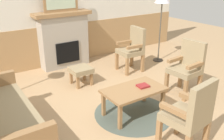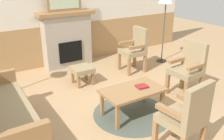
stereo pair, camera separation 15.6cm
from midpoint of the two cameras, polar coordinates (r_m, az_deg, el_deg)
The scene contains 12 objects.
ground_plane at distance 4.23m, azimuth 3.60°, elevation -8.46°, with size 14.00×14.00×0.00m, color tan.
wall_back at distance 6.00m, azimuth -10.94°, elevation 13.70°, with size 7.20×0.14×2.70m.
fireplace at distance 5.91m, azimuth -9.58°, elevation 7.12°, with size 1.30×0.44×1.28m.
couch at distance 3.52m, azimuth -22.54°, elevation -9.60°, with size 0.70×1.80×0.98m.
coffee_table at distance 3.86m, azimuth 5.92°, elevation -5.16°, with size 0.96×0.56×0.44m.
round_rug at distance 4.05m, azimuth 5.70°, elevation -9.98°, with size 1.25×1.25×0.01m, color #4C564C.
book_on_table at distance 3.91m, azimuth 8.05°, elevation -3.76°, with size 0.17×0.15×0.03m, color maroon.
footstool at distance 4.95m, azimuth -5.97°, elevation -0.15°, with size 0.40×0.40×0.36m.
armchair_near_fireplace at distance 4.66m, azimuth 18.15°, elevation 0.76°, with size 0.51×0.51×0.98m.
armchair_by_window_left at distance 5.56m, azimuth 6.15°, elevation 5.14°, with size 0.50×0.50×0.98m.
armchair_front_left at distance 3.15m, azimuth 18.20°, elevation -9.83°, with size 0.54×0.54×0.98m.
floor_lamp_by_chairs at distance 6.07m, azimuth 13.06°, elevation 14.95°, with size 0.36×0.36×1.68m.
Camera 2 is at (-2.07, -2.99, 2.14)m, focal length 39.75 mm.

